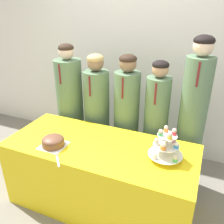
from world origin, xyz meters
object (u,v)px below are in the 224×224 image
at_px(student_2, 126,121).
at_px(student_4, 191,123).
at_px(student_1, 97,117).
at_px(round_cake, 53,141).
at_px(student_3, 155,128).
at_px(cake_knife, 57,156).
at_px(student_0, 71,109).
at_px(cupcake_stand, 166,145).

distance_m(student_2, student_4, 0.70).
distance_m(student_1, student_4, 1.07).
relative_size(round_cake, student_3, 0.16).
distance_m(student_1, student_3, 0.70).
relative_size(cake_knife, student_1, 0.13).
distance_m(round_cake, student_3, 1.09).
xyz_separation_m(student_1, student_2, (0.37, -0.00, 0.02)).
bearing_deg(round_cake, student_0, 111.35).
bearing_deg(cake_knife, student_2, 119.35).
xyz_separation_m(cupcake_stand, student_3, (-0.21, 0.56, -0.17)).
bearing_deg(student_1, student_0, 180.00).
bearing_deg(student_0, student_2, -0.00).
height_order(cupcake_stand, student_3, student_3).
xyz_separation_m(cake_knife, student_1, (-0.06, 0.89, -0.04)).
relative_size(student_1, student_2, 0.98).
distance_m(cake_knife, student_3, 1.10).
bearing_deg(student_3, round_cake, -134.67).
relative_size(cupcake_stand, student_4, 0.17).
bearing_deg(student_4, round_cake, -145.45).
bearing_deg(round_cake, student_4, 34.55).
distance_m(round_cake, student_1, 0.78).
bearing_deg(cupcake_stand, student_3, 110.98).
bearing_deg(cupcake_stand, student_2, 134.39).
distance_m(cupcake_stand, student_0, 1.40).
relative_size(cupcake_stand, student_0, 0.19).
bearing_deg(cupcake_stand, cake_knife, -159.00).
bearing_deg(round_cake, student_1, 85.55).
bearing_deg(student_1, student_2, -0.00).
height_order(student_1, student_2, student_2).
xyz_separation_m(round_cake, student_0, (-0.30, 0.77, -0.05)).
distance_m(round_cake, cupcake_stand, 1.00).
height_order(student_1, student_3, student_1).
bearing_deg(student_0, student_3, -0.00).
distance_m(cupcake_stand, student_3, 0.62).
distance_m(cake_knife, student_4, 1.34).
relative_size(round_cake, student_2, 0.16).
bearing_deg(student_1, round_cake, -94.45).
xyz_separation_m(student_0, student_4, (1.42, -0.00, 0.10)).
bearing_deg(student_3, student_0, 180.00).
height_order(student_0, student_2, student_0).
relative_size(cupcake_stand, student_2, 0.20).
height_order(round_cake, student_0, student_0).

